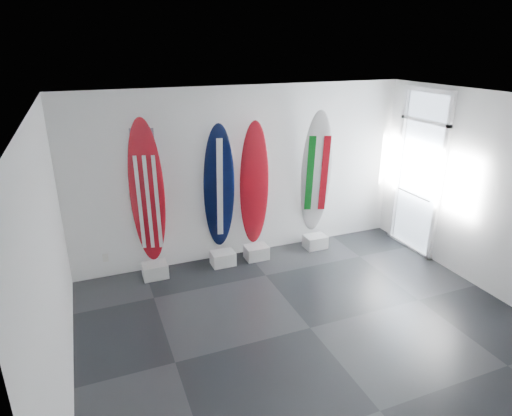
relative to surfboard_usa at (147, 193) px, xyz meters
name	(u,v)px	position (x,y,z in m)	size (l,w,h in m)	color
floor	(310,328)	(1.72, -2.28, -1.43)	(6.00, 6.00, 0.00)	black
ceiling	(322,103)	(1.72, -2.28, 1.57)	(6.00, 6.00, 0.00)	white
wall_back	(245,174)	(1.72, 0.22, 0.07)	(6.00, 6.00, 0.00)	white
wall_front	(480,350)	(1.72, -4.78, 0.07)	(6.00, 6.00, 0.00)	white
wall_left	(52,271)	(-1.28, -2.28, 0.07)	(5.00, 5.00, 0.00)	white
wall_right	(494,197)	(4.72, -2.28, 0.07)	(5.00, 5.00, 0.00)	white
display_block_usa	(155,270)	(0.00, -0.10, -1.31)	(0.40, 0.30, 0.24)	silver
surfboard_usa	(147,193)	(0.00, 0.00, 0.00)	(0.54, 0.08, 2.39)	maroon
display_block_navy	(223,258)	(1.17, -0.10, -1.31)	(0.40, 0.30, 0.24)	silver
surfboard_navy	(219,189)	(1.17, 0.00, -0.07)	(0.52, 0.08, 2.28)	black
display_block_swiss	(256,252)	(1.80, -0.10, -1.31)	(0.40, 0.30, 0.24)	silver
surfboard_swiss	(254,185)	(1.80, 0.00, -0.08)	(0.51, 0.08, 2.24)	maroon
display_block_italy	(315,242)	(3.00, -0.10, -1.31)	(0.40, 0.30, 0.24)	silver
surfboard_italy	(316,174)	(3.00, 0.00, -0.02)	(0.54, 0.08, 2.39)	silver
wall_outlet	(105,258)	(-0.73, 0.20, -1.08)	(0.09, 0.02, 0.13)	silver
glass_door	(419,175)	(4.69, -0.73, -0.01)	(0.12, 1.16, 2.85)	white
balcony	(466,213)	(6.02, -0.73, -0.93)	(2.80, 2.20, 1.20)	slate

